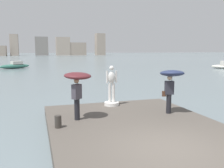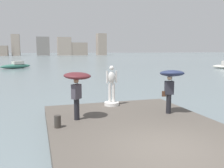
{
  "view_description": "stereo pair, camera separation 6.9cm",
  "coord_description": "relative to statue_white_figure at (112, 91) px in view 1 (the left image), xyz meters",
  "views": [
    {
      "loc": [
        -3.64,
        -6.09,
        3.28
      ],
      "look_at": [
        0.0,
        5.54,
        1.55
      ],
      "focal_mm": 39.09,
      "sensor_mm": 36.0,
      "label": 1
    },
    {
      "loc": [
        -3.57,
        -6.11,
        3.28
      ],
      "look_at": [
        0.0,
        5.54,
        1.55
      ],
      "focal_mm": 39.09,
      "sensor_mm": 36.0,
      "label": 2
    }
  ],
  "objects": [
    {
      "name": "boat_mid",
      "position": [
        -7.17,
        33.7,
        -0.67
      ],
      "size": [
        5.45,
        4.01,
        1.25
      ],
      "color": "#336B5B",
      "rests_on": "ground"
    },
    {
      "name": "onlooker_left",
      "position": [
        -2.08,
        -2.0,
        0.86
      ],
      "size": [
        1.57,
        1.57,
        1.98
      ],
      "color": "black",
      "rests_on": "pier"
    },
    {
      "name": "statue_white_figure",
      "position": [
        0.0,
        0.0,
        0.0
      ],
      "size": [
        0.76,
        0.76,
        2.06
      ],
      "color": "white",
      "rests_on": "pier"
    },
    {
      "name": "distant_skyline",
      "position": [
        1.5,
        128.57,
        3.29
      ],
      "size": [
        73.53,
        10.56,
        12.34
      ],
      "color": "gray",
      "rests_on": "ground"
    },
    {
      "name": "mooring_bollard",
      "position": [
        -2.98,
        -2.9,
        -0.51
      ],
      "size": [
        0.25,
        0.25,
        0.46
      ],
      "primitive_type": "cylinder",
      "color": "#38332D",
      "rests_on": "pier"
    },
    {
      "name": "ground_plane",
      "position": [
        -0.04,
        34.26,
        -1.14
      ],
      "size": [
        400.0,
        400.0,
        0.0
      ],
      "primitive_type": "plane",
      "color": "slate"
    },
    {
      "name": "pier",
      "position": [
        -0.04,
        -3.96,
        -0.94
      ],
      "size": [
        6.6,
        9.56,
        0.4
      ],
      "primitive_type": "cube",
      "color": "#564F47",
      "rests_on": "ground"
    },
    {
      "name": "onlooker_right",
      "position": [
        2.1,
        -2.28,
        0.86
      ],
      "size": [
        1.32,
        1.33,
        2.01
      ],
      "color": "black",
      "rests_on": "pier"
    },
    {
      "name": "boat_near",
      "position": [
        27.36,
        22.81,
        -0.69
      ],
      "size": [
        3.4,
        3.83,
        1.31
      ],
      "color": "silver",
      "rests_on": "ground"
    }
  ]
}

